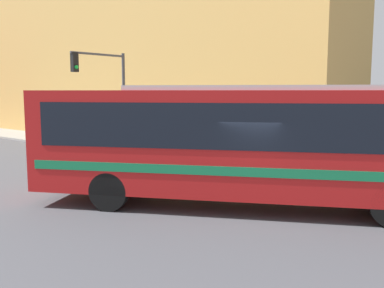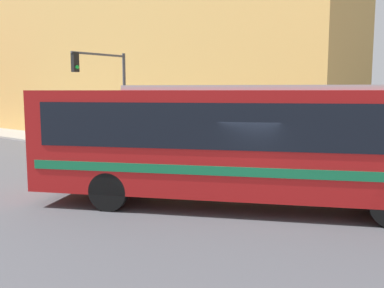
% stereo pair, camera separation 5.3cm
% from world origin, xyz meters
% --- Properties ---
extents(ground_plane, '(120.00, 120.00, 0.00)m').
position_xyz_m(ground_plane, '(0.00, 0.00, 0.00)').
color(ground_plane, '#47474C').
extents(sidewalk, '(3.29, 70.00, 0.13)m').
position_xyz_m(sidewalk, '(6.14, 20.00, 0.06)').
color(sidewalk, gray).
rests_on(sidewalk, ground_plane).
extents(building_facade, '(6.00, 29.23, 12.30)m').
position_xyz_m(building_facade, '(10.79, 15.62, 6.15)').
color(building_facade, tan).
rests_on(building_facade, ground_plane).
extents(city_bus, '(7.91, 12.07, 3.41)m').
position_xyz_m(city_bus, '(0.22, -0.01, 1.98)').
color(city_bus, red).
rests_on(city_bus, ground_plane).
extents(fire_hydrant, '(0.27, 0.36, 0.72)m').
position_xyz_m(fire_hydrant, '(5.10, 5.91, 0.48)').
color(fire_hydrant, gold).
rests_on(fire_hydrant, sidewalk).
extents(traffic_light_pole, '(3.28, 0.35, 5.06)m').
position_xyz_m(traffic_light_pole, '(4.10, 10.86, 3.62)').
color(traffic_light_pole, '#47474C').
rests_on(traffic_light_pole, sidewalk).
extents(parking_meter, '(0.14, 0.14, 1.25)m').
position_xyz_m(parking_meter, '(5.10, 9.74, 0.98)').
color(parking_meter, '#47474C').
rests_on(parking_meter, sidewalk).
extents(pedestrian_near_corner, '(0.34, 0.34, 1.72)m').
position_xyz_m(pedestrian_near_corner, '(6.33, 3.85, 1.00)').
color(pedestrian_near_corner, slate).
rests_on(pedestrian_near_corner, sidewalk).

